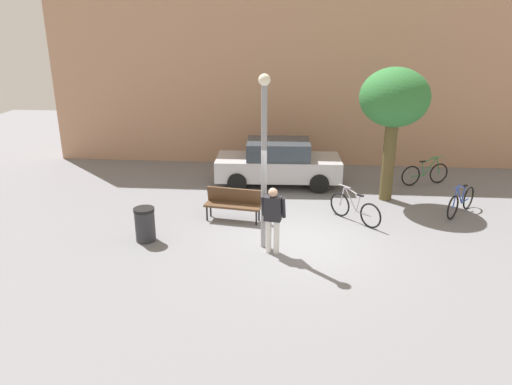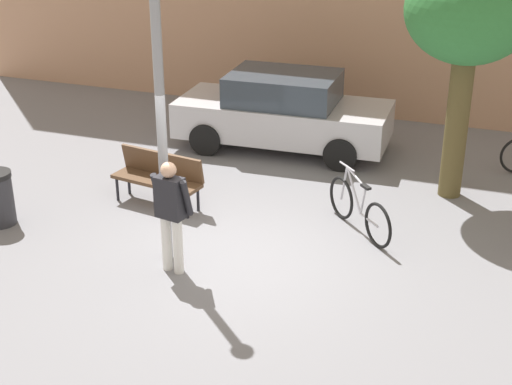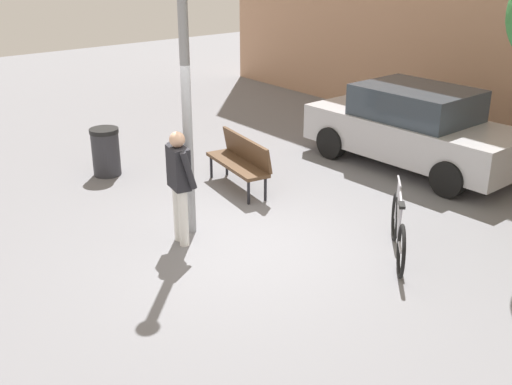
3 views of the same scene
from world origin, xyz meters
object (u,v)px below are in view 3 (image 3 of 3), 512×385
(bicycle_silver, at_px, (398,231))
(parked_car_silver, at_px, (414,128))
(lamppost, at_px, (185,68))
(person_by_lamppost, at_px, (179,180))
(park_bench, at_px, (241,158))
(trash_bin, at_px, (106,152))

(bicycle_silver, xyz_separation_m, parked_car_silver, (-2.27, 3.12, 0.39))
(lamppost, xyz_separation_m, parked_car_silver, (0.17, 4.92, -1.69))
(parked_car_silver, bearing_deg, bicycle_silver, -54.00)
(bicycle_silver, bearing_deg, lamppost, -143.54)
(person_by_lamppost, xyz_separation_m, parked_car_silver, (-0.07, 5.24, -0.19))
(park_bench, height_order, trash_bin, park_bench)
(lamppost, xyz_separation_m, park_bench, (-0.96, 1.66, -1.92))
(lamppost, relative_size, trash_bin, 4.78)
(lamppost, distance_m, parked_car_silver, 5.21)
(person_by_lamppost, xyz_separation_m, trash_bin, (-3.28, 0.42, -0.52))
(person_by_lamppost, bearing_deg, trash_bin, 172.73)
(bicycle_silver, height_order, parked_car_silver, parked_car_silver)
(lamppost, distance_m, park_bench, 2.71)
(person_by_lamppost, height_order, bicycle_silver, person_by_lamppost)
(park_bench, xyz_separation_m, parked_car_silver, (1.13, 3.26, 0.23))
(park_bench, bearing_deg, person_by_lamppost, -58.79)
(bicycle_silver, distance_m, trash_bin, 5.74)
(lamppost, distance_m, person_by_lamppost, 1.55)
(trash_bin, bearing_deg, parked_car_silver, 56.30)
(person_by_lamppost, bearing_deg, park_bench, 121.21)
(person_by_lamppost, relative_size, bicycle_silver, 1.25)
(parked_car_silver, bearing_deg, trash_bin, -123.70)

